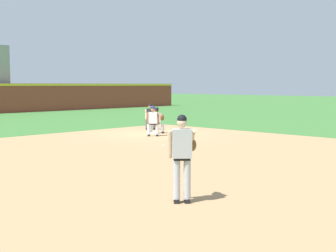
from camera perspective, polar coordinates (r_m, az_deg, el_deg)
ground_plane at (r=23.63m, az=-1.64°, el=-0.96°), size 160.00×160.00×0.00m
infield_dirt_patch at (r=16.73m, az=-0.66°, el=-3.44°), size 18.00×18.00×0.01m
first_base_bag at (r=23.63m, az=-1.64°, el=-0.85°), size 0.38×0.38×0.09m
baseball at (r=18.69m, az=-0.61°, el=-2.44°), size 0.07×0.07×0.07m
pitcher at (r=9.76m, az=1.78°, el=-3.29°), size 0.85×0.55×1.86m
first_baseman at (r=23.76m, az=-1.33°, el=0.84°), size 0.71×1.09×1.34m
baserunner at (r=22.46m, az=-1.85°, el=0.75°), size 0.66×0.68×1.46m
umpire at (r=25.77m, az=-2.15°, el=1.30°), size 0.68×0.66×1.46m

